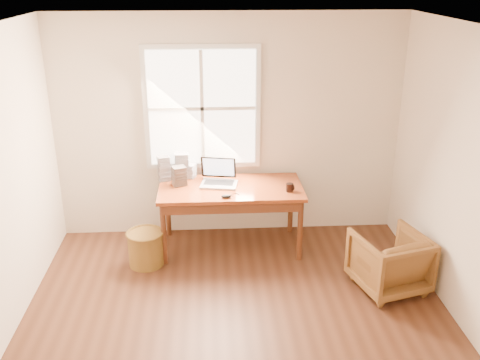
% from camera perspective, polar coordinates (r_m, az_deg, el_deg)
% --- Properties ---
extents(room_shell, '(4.04, 4.54, 2.64)m').
position_cam_1_polar(room_shell, '(4.23, -0.36, -2.08)').
color(room_shell, '#4C2A1A').
rests_on(room_shell, ground).
extents(desk, '(1.60, 0.80, 0.04)m').
position_cam_1_polar(desk, '(5.97, -0.99, -0.90)').
color(desk, brown).
rests_on(desk, room_shell).
extents(armchair, '(0.80, 0.81, 0.60)m').
position_cam_1_polar(armchair, '(5.59, 15.65, -8.36)').
color(armchair, brown).
rests_on(armchair, room_shell).
extents(wicker_stool, '(0.40, 0.40, 0.38)m').
position_cam_1_polar(wicker_stool, '(5.93, -10.01, -7.22)').
color(wicker_stool, brown).
rests_on(wicker_stool, room_shell).
extents(laptop, '(0.50, 0.51, 0.32)m').
position_cam_1_polar(laptop, '(5.94, -2.27, 0.85)').
color(laptop, '#A9ABB0').
rests_on(laptop, desk).
extents(mouse, '(0.11, 0.07, 0.04)m').
position_cam_1_polar(mouse, '(5.67, -1.49, -1.74)').
color(mouse, black).
rests_on(mouse, desk).
extents(coffee_mug, '(0.08, 0.08, 0.09)m').
position_cam_1_polar(coffee_mug, '(5.84, 5.31, -0.80)').
color(coffee_mug, black).
rests_on(coffee_mug, desk).
extents(cd_stack_a, '(0.16, 0.15, 0.30)m').
position_cam_1_polar(cd_stack_a, '(6.21, -6.22, 1.58)').
color(cd_stack_a, silver).
rests_on(cd_stack_a, desk).
extents(cd_stack_b, '(0.18, 0.17, 0.22)m').
position_cam_1_polar(cd_stack_b, '(6.00, -6.51, 0.45)').
color(cd_stack_b, '#222227').
rests_on(cd_stack_b, desk).
extents(cd_stack_c, '(0.16, 0.15, 0.29)m').
position_cam_1_polar(cd_stack_c, '(6.15, -8.10, 1.22)').
color(cd_stack_c, '#A8AAB6').
rests_on(cd_stack_c, desk).
extents(cd_stack_d, '(0.16, 0.15, 0.16)m').
position_cam_1_polar(cd_stack_d, '(6.22, -5.44, 0.98)').
color(cd_stack_d, silver).
rests_on(cd_stack_d, desk).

